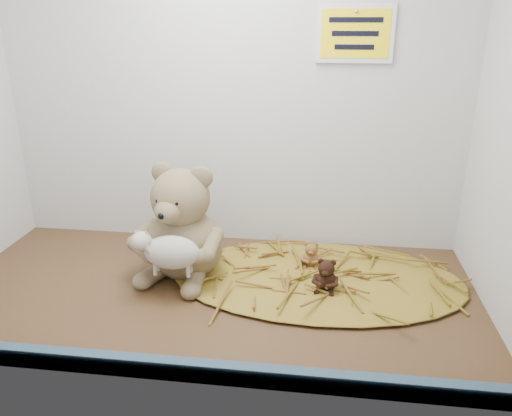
# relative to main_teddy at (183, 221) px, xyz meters

# --- Properties ---
(alcove_shell) EXTENTS (1.20, 0.60, 0.90)m
(alcove_shell) POSITION_rel_main_teddy_xyz_m (0.08, 0.01, 0.31)
(alcove_shell) COLOR #412D16
(alcove_shell) RESTS_ON ground
(front_rail) EXTENTS (1.19, 0.02, 0.04)m
(front_rail) POSITION_rel_main_teddy_xyz_m (0.08, -0.37, -0.12)
(front_rail) COLOR #355366
(front_rail) RESTS_ON shelf_floor
(straw_bed) EXTENTS (0.69, 0.40, 0.01)m
(straw_bed) POSITION_rel_main_teddy_xyz_m (0.32, 0.01, -0.13)
(straw_bed) COLOR olive
(straw_bed) RESTS_ON shelf_floor
(main_teddy) EXTENTS (0.27, 0.28, 0.28)m
(main_teddy) POSITION_rel_main_teddy_xyz_m (0.00, 0.00, 0.00)
(main_teddy) COLOR #897954
(main_teddy) RESTS_ON shelf_floor
(toy_lamb) EXTENTS (0.16, 0.10, 0.10)m
(toy_lamb) POSITION_rel_main_teddy_xyz_m (0.00, -0.10, -0.03)
(toy_lamb) COLOR beige
(toy_lamb) RESTS_ON main_teddy
(mini_teddy_tan) EXTENTS (0.05, 0.06, 0.06)m
(mini_teddy_tan) POSITION_rel_main_teddy_xyz_m (0.30, 0.06, -0.09)
(mini_teddy_tan) COLOR brown
(mini_teddy_tan) RESTS_ON straw_bed
(mini_teddy_brown) EXTENTS (0.07, 0.07, 0.08)m
(mini_teddy_brown) POSITION_rel_main_teddy_xyz_m (0.34, -0.05, -0.09)
(mini_teddy_brown) COLOR black
(mini_teddy_brown) RESTS_ON straw_bed
(wall_sign) EXTENTS (0.16, 0.01, 0.11)m
(wall_sign) POSITION_rel_main_teddy_xyz_m (0.38, 0.22, 0.41)
(wall_sign) COLOR yellow
(wall_sign) RESTS_ON back_wall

